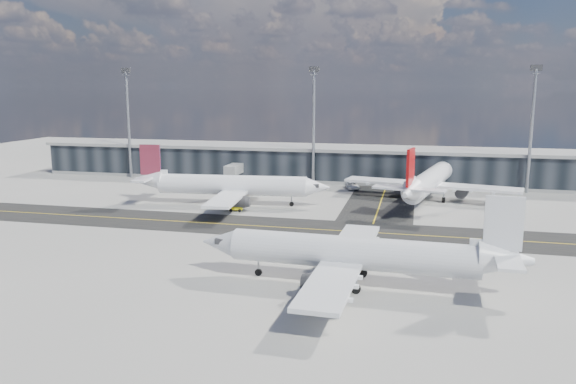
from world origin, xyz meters
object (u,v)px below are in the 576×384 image
baggage_tug (237,207)px  service_van (352,186)px  airliner_af (229,185)px  airliner_redtail (429,181)px  airliner_near (357,254)px

baggage_tug → service_van: (19.16, 29.60, -0.03)m
airliner_af → baggage_tug: bearing=26.0°
airliner_redtail → service_van: size_ratio=7.52×
airliner_near → service_van: bearing=9.3°
service_van → airliner_redtail: bearing=-48.8°
service_van → airliner_af: bearing=-151.3°
airliner_af → airliner_near: airliner_af is taller
airliner_redtail → baggage_tug: (-36.68, -18.95, -3.48)m
airliner_redtail → airliner_near: airliner_redtail is taller
baggage_tug → service_van: 35.26m
airliner_af → airliner_near: size_ratio=1.02×
airliner_af → airliner_redtail: (40.24, 13.05, 0.27)m
baggage_tug → service_van: baggage_tug is taller
airliner_af → airliner_near: 52.21m
airliner_redtail → airliner_near: bearing=-87.6°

